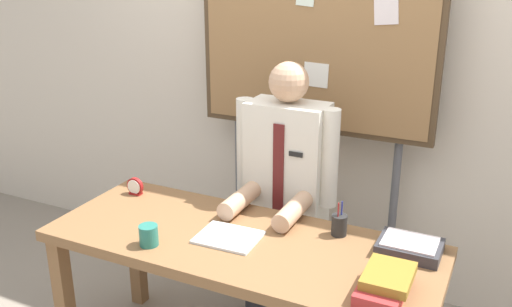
{
  "coord_description": "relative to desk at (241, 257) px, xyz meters",
  "views": [
    {
      "loc": [
        1.02,
        -1.95,
        1.93
      ],
      "look_at": [
        0.0,
        0.16,
        1.09
      ],
      "focal_mm": 39.29,
      "sensor_mm": 36.0,
      "label": 1
    }
  ],
  "objects": [
    {
      "name": "bulletin_board",
      "position": [
        0.0,
        0.87,
        0.82
      ],
      "size": [
        1.32,
        0.09,
        2.0
      ],
      "color": "#4C3823",
      "rests_on": "ground_plane"
    },
    {
      "name": "book_stack",
      "position": [
        0.67,
        -0.14,
        0.14
      ],
      "size": [
        0.18,
        0.3,
        0.09
      ],
      "color": "#B22D2D",
      "rests_on": "desk"
    },
    {
      "name": "paper_tray",
      "position": [
        0.7,
        0.2,
        0.12
      ],
      "size": [
        0.26,
        0.2,
        0.06
      ],
      "color": "#333338",
      "rests_on": "desk"
    },
    {
      "name": "coffee_mug",
      "position": [
        -0.33,
        -0.22,
        0.14
      ],
      "size": [
        0.08,
        0.08,
        0.09
      ],
      "primitive_type": "cylinder",
      "color": "#267266",
      "rests_on": "desk"
    },
    {
      "name": "desk_clock",
      "position": [
        -0.72,
        0.19,
        0.13
      ],
      "size": [
        0.09,
        0.04,
        0.09
      ],
      "color": "maroon",
      "rests_on": "desk"
    },
    {
      "name": "back_wall",
      "position": [
        0.0,
        1.08,
        0.7
      ],
      "size": [
        6.4,
        0.08,
        2.7
      ],
      "primitive_type": "cube",
      "color": "beige",
      "rests_on": "ground_plane"
    },
    {
      "name": "pen_holder",
      "position": [
        0.38,
        0.23,
        0.14
      ],
      "size": [
        0.07,
        0.07,
        0.16
      ],
      "color": "#262626",
      "rests_on": "desk"
    },
    {
      "name": "person",
      "position": [
        0.0,
        0.51,
        0.02
      ],
      "size": [
        0.55,
        0.56,
        1.44
      ],
      "color": "#2D2D33",
      "rests_on": "ground_plane"
    },
    {
      "name": "desk",
      "position": [
        0.0,
        0.0,
        0.0
      ],
      "size": [
        1.75,
        0.68,
        0.74
      ],
      "color": "brown",
      "rests_on": "ground_plane"
    },
    {
      "name": "open_notebook",
      "position": [
        -0.05,
        -0.02,
        0.1
      ],
      "size": [
        0.28,
        0.23,
        0.01
      ],
      "primitive_type": "cube",
      "rotation": [
        0.0,
        0.0,
        0.03
      ],
      "color": "white",
      "rests_on": "desk"
    }
  ]
}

